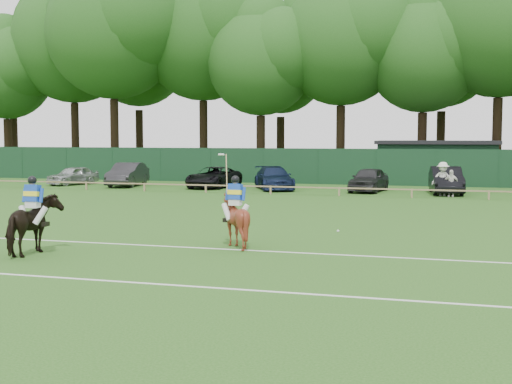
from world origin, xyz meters
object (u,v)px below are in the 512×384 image
at_px(sedan_silver, 73,175).
at_px(spectator_mid, 451,183).
at_px(horse_chestnut, 235,221).
at_px(spectator_left, 443,179).
at_px(sedan_grey, 128,174).
at_px(sedan_navy, 274,178).
at_px(utility_shed, 437,162).
at_px(horse_dark, 33,225).
at_px(suv_black, 214,177).
at_px(estate_black, 446,180).
at_px(hatch_grey, 369,180).
at_px(polo_ball, 338,231).

distance_m(sedan_silver, spectator_mid, 25.29).
relative_size(horse_chestnut, spectator_left, 0.84).
height_order(sedan_grey, sedan_navy, sedan_grey).
bearing_deg(utility_shed, spectator_left, -86.73).
relative_size(sedan_grey, utility_shed, 0.57).
bearing_deg(sedan_silver, spectator_left, 13.89).
distance_m(spectator_mid, utility_shed, 10.91).
height_order(sedan_navy, spectator_left, spectator_left).
height_order(horse_dark, sedan_silver, horse_dark).
height_order(suv_black, spectator_left, spectator_left).
xyz_separation_m(sedan_silver, spectator_left, (24.72, -1.87, 0.31)).
xyz_separation_m(spectator_left, utility_shed, (-0.59, 10.28, 0.58)).
distance_m(horse_dark, estate_black, 27.02).
bearing_deg(hatch_grey, spectator_left, -14.27).
bearing_deg(hatch_grey, horse_chestnut, -86.10).
bearing_deg(horse_chestnut, estate_black, -102.17).
relative_size(sedan_silver, estate_black, 0.79).
xyz_separation_m(sedan_grey, estate_black, (20.70, -0.27, 0.01)).
xyz_separation_m(hatch_grey, estate_black, (4.52, -0.17, 0.05)).
distance_m(horse_dark, hatch_grey, 25.69).
bearing_deg(polo_ball, sedan_grey, 133.86).
xyz_separation_m(spectator_left, polo_ball, (-3.24, -16.16, -0.91)).
height_order(horse_dark, utility_shed, utility_shed).
distance_m(estate_black, utility_shed, 8.77).
height_order(horse_dark, suv_black, horse_dark).
bearing_deg(utility_shed, suv_black, -149.44).
distance_m(sedan_silver, polo_ball, 28.05).
bearing_deg(spectator_mid, spectator_left, 136.53).
distance_m(sedan_silver, suv_black, 10.26).
bearing_deg(sedan_grey, spectator_mid, -15.24).
bearing_deg(sedan_navy, sedan_grey, 155.27).
relative_size(horse_chestnut, sedan_navy, 0.33).
xyz_separation_m(suv_black, sedan_navy, (4.14, -0.26, 0.04)).
bearing_deg(horse_dark, sedan_navy, -94.82).
xyz_separation_m(spectator_mid, utility_shed, (-1.04, 10.83, 0.78)).
relative_size(sedan_navy, spectator_mid, 3.26).
xyz_separation_m(sedan_grey, sedan_navy, (10.21, -0.01, -0.07)).
bearing_deg(spectator_left, estate_black, 71.34).
relative_size(hatch_grey, utility_shed, 0.52).
relative_size(horse_chestnut, hatch_grey, 0.37).
bearing_deg(horse_dark, polo_ball, -141.06).
height_order(spectator_left, utility_shed, utility_shed).
relative_size(horse_dark, sedan_navy, 0.41).
height_order(sedan_navy, utility_shed, utility_shed).
bearing_deg(spectator_left, sedan_navy, 157.16).
bearing_deg(estate_black, spectator_mid, -88.67).
bearing_deg(estate_black, spectator_left, -102.39).
xyz_separation_m(sedan_silver, estate_black, (24.88, -0.31, 0.14)).
distance_m(sedan_grey, sedan_navy, 10.21).
height_order(sedan_navy, polo_ball, sedan_navy).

